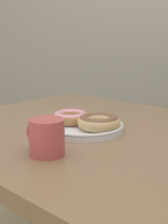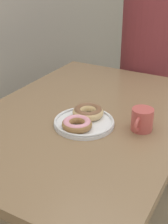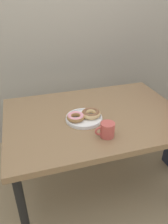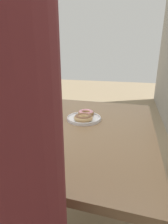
# 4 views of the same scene
# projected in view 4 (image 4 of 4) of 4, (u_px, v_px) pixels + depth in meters

# --- Properties ---
(ground_plane) EXTENTS (14.00, 14.00, 0.00)m
(ground_plane) POSITION_uv_depth(u_px,v_px,m) (58.00, 200.00, 1.47)
(ground_plane) COLOR #937F60
(dining_table) EXTENTS (1.26, 0.88, 0.71)m
(dining_table) POSITION_uv_depth(u_px,v_px,m) (86.00, 134.00, 1.21)
(dining_table) COLOR #846647
(dining_table) RESTS_ON ground_plane
(donut_plate) EXTENTS (0.28, 0.25, 0.06)m
(donut_plate) POSITION_uv_depth(u_px,v_px,m) (84.00, 117.00, 1.28)
(donut_plate) COLOR white
(donut_plate) RESTS_ON dining_table
(coffee_mug) EXTENTS (0.12, 0.09, 0.09)m
(coffee_mug) POSITION_uv_depth(u_px,v_px,m) (52.00, 114.00, 1.26)
(coffee_mug) COLOR #B74C47
(coffee_mug) RESTS_ON dining_table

